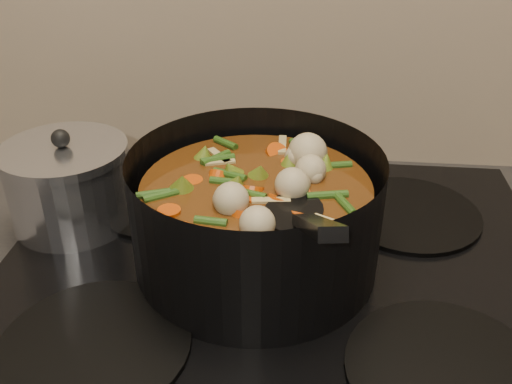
{
  "coord_description": "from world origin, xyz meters",
  "views": [
    {
      "loc": [
        0.03,
        1.43,
        1.32
      ],
      "look_at": [
        -0.02,
        1.94,
        1.02
      ],
      "focal_mm": 40.0,
      "sensor_mm": 36.0,
      "label": 1
    }
  ],
  "objects": [
    {
      "name": "stovetop",
      "position": [
        0.0,
        1.93,
        0.92
      ],
      "size": [
        0.62,
        0.54,
        0.03
      ],
      "color": "black",
      "rests_on": "counter"
    },
    {
      "name": "stockpot",
      "position": [
        -0.02,
        1.94,
        0.99
      ],
      "size": [
        0.28,
        0.36,
        0.2
      ],
      "rotation": [
        0.0,
        0.0,
        -0.06
      ],
      "color": "black",
      "rests_on": "stovetop"
    },
    {
      "name": "saucepan",
      "position": [
        -0.26,
        2.01,
        0.98
      ],
      "size": [
        0.15,
        0.15,
        0.12
      ],
      "rotation": [
        0.0,
        0.0,
        0.01
      ],
      "color": "silver",
      "rests_on": "stovetop"
    }
  ]
}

